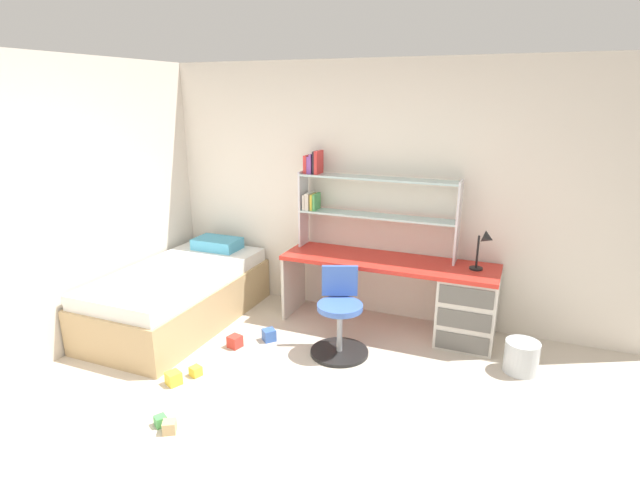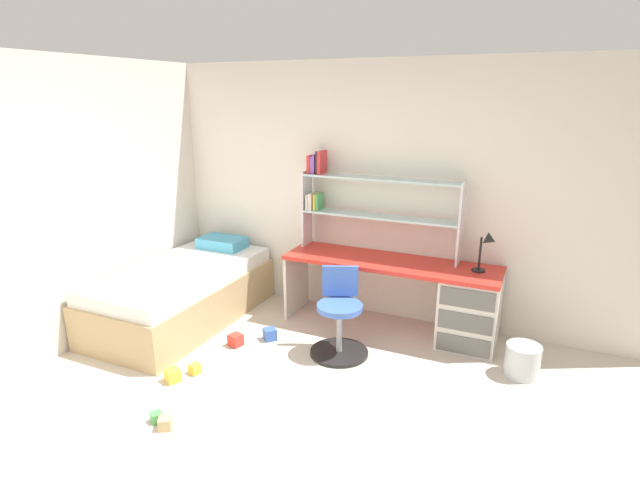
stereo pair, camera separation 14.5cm
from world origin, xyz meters
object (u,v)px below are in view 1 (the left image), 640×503
object	(u,v)px
toy_block_green_1	(160,421)
toy_block_red_3	(235,341)
bookshelf_hutch	(359,197)
toy_block_yellow_0	(174,378)
desk	(444,298)
toy_block_natural_2	(170,427)
toy_block_blue_4	(269,335)
toy_block_yellow_5	(196,371)
waste_bin	(521,357)
bed_platform	(180,295)
desk_lamp	(485,244)
swivel_chair	(340,321)

from	to	relation	value
toy_block_green_1	toy_block_red_3	size ratio (longest dim) A/B	0.68
bookshelf_hutch	toy_block_yellow_0	bearing A→B (deg)	-116.98
desk	toy_block_natural_2	xyz separation A→B (m)	(-1.48, -2.15, -0.36)
toy_block_blue_4	toy_block_natural_2	bearing A→B (deg)	-89.84
toy_block_green_1	toy_block_yellow_5	bearing A→B (deg)	104.35
toy_block_yellow_0	toy_block_natural_2	bearing A→B (deg)	-54.47
waste_bin	toy_block_blue_4	bearing A→B (deg)	-171.87
bookshelf_hutch	toy_block_yellow_0	world-z (taller)	bookshelf_hutch
bed_platform	desk	bearing A→B (deg)	14.95
toy_block_yellow_0	desk_lamp	bearing A→B (deg)	37.75
toy_block_natural_2	toy_block_red_3	distance (m)	1.24
desk	toy_block_yellow_5	distance (m)	2.32
swivel_chair	toy_block_green_1	distance (m)	1.69
swivel_chair	toy_block_yellow_5	xyz separation A→B (m)	(-0.96, -0.83, -0.26)
toy_block_red_3	desk_lamp	bearing A→B (deg)	25.06
desk_lamp	toy_block_green_1	xyz separation A→B (m)	(-1.91, -2.13, -0.92)
bookshelf_hutch	toy_block_blue_4	distance (m)	1.59
bed_platform	waste_bin	size ratio (longest dim) A/B	6.98
waste_bin	toy_block_yellow_0	bearing A→B (deg)	-153.62
bookshelf_hutch	waste_bin	xyz separation A→B (m)	(1.63, -0.56, -1.12)
bed_platform	bookshelf_hutch	bearing A→B (deg)	27.74
desk	toy_block_yellow_0	xyz separation A→B (m)	(-1.84, -1.65, -0.35)
desk	toy_block_yellow_0	distance (m)	2.50
bookshelf_hutch	desk_lamp	bearing A→B (deg)	-7.35
toy_block_yellow_0	toy_block_red_3	world-z (taller)	toy_block_red_3
swivel_chair	toy_block_yellow_0	world-z (taller)	swivel_chair
toy_block_green_1	toy_block_natural_2	distance (m)	0.11
bookshelf_hutch	toy_block_green_1	world-z (taller)	bookshelf_hutch
bookshelf_hutch	toy_block_yellow_0	distance (m)	2.38
swivel_chair	toy_block_yellow_0	distance (m)	1.47
bed_platform	toy_block_natural_2	size ratio (longest dim) A/B	22.41
toy_block_yellow_0	toy_block_green_1	xyz separation A→B (m)	(0.25, -0.46, -0.02)
desk_lamp	toy_block_yellow_5	size ratio (longest dim) A/B	4.66
bed_platform	toy_block_natural_2	bearing A→B (deg)	-55.24
toy_block_natural_2	toy_block_red_3	bearing A→B (deg)	100.78
swivel_chair	toy_block_natural_2	bearing A→B (deg)	-114.55
desk	toy_block_green_1	distance (m)	2.67
bed_platform	toy_block_green_1	xyz separation A→B (m)	(0.92, -1.45, -0.25)
bed_platform	toy_block_blue_4	bearing A→B (deg)	-1.71
swivel_chair	waste_bin	xyz separation A→B (m)	(1.52, 0.27, -0.16)
bookshelf_hutch	toy_block_blue_4	xyz separation A→B (m)	(-0.58, -0.87, -1.20)
swivel_chair	toy_block_yellow_5	distance (m)	1.29
swivel_chair	toy_block_red_3	world-z (taller)	swivel_chair
bookshelf_hutch	bed_platform	size ratio (longest dim) A/B	0.81
toy_block_yellow_0	bed_platform	bearing A→B (deg)	124.37
desk_lamp	toy_block_natural_2	size ratio (longest dim) A/B	4.40
toy_block_yellow_0	toy_block_blue_4	distance (m)	1.02
bookshelf_hutch	waste_bin	size ratio (longest dim) A/B	5.67
swivel_chair	toy_block_natural_2	distance (m)	1.67
swivel_chair	toy_block_yellow_5	bearing A→B (deg)	-139.09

